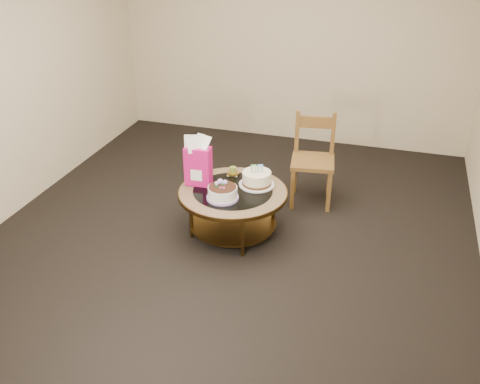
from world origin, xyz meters
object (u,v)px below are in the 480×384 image
(cream_cake, at_px, (257,179))
(dining_chair, at_px, (313,159))
(decorated_cake, at_px, (223,193))
(gift_bag, at_px, (198,161))
(coffee_table, at_px, (233,198))

(cream_cake, height_order, dining_chair, dining_chair)
(decorated_cake, height_order, dining_chair, dining_chair)
(gift_bag, xyz_separation_m, dining_chair, (0.94, 0.83, -0.22))
(cream_cake, distance_m, gift_bag, 0.57)
(cream_cake, bearing_deg, coffee_table, -160.03)
(decorated_cake, distance_m, cream_cake, 0.41)
(decorated_cake, relative_size, dining_chair, 0.31)
(dining_chair, bearing_deg, coffee_table, -132.44)
(decorated_cake, xyz_separation_m, cream_cake, (0.22, 0.34, 0.01))
(coffee_table, bearing_deg, cream_cake, 41.49)
(decorated_cake, height_order, cream_cake, cream_cake)
(decorated_cake, bearing_deg, cream_cake, 56.93)
(decorated_cake, xyz_separation_m, dining_chair, (0.63, 1.04, -0.04))
(coffee_table, distance_m, cream_cake, 0.29)
(coffee_table, distance_m, dining_chair, 1.05)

